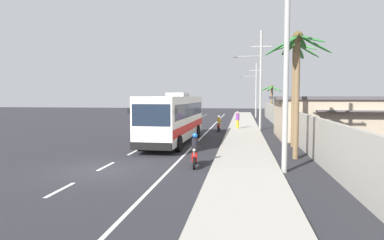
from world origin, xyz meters
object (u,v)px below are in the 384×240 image
Objects in this scene: utility_pole_nearest at (287,52)px; palm_second at (272,95)px; utility_pole_far at (256,88)px; utility_pole_mid at (260,78)px; palm_nearest at (297,68)px; roadside_building at (377,118)px; pedestrian_near_kerb at (238,119)px; palm_third at (295,74)px; motorcycle_beside_bus at (195,153)px; coach_bus_foreground at (174,117)px; motorcycle_trailing at (219,125)px.

utility_pole_nearest is 2.03× the size of palm_second.
utility_pole_mid is at bearing -91.01° from utility_pole_far.
palm_nearest reaches higher than roadside_building.
palm_third is at bearing 127.98° from pedestrian_near_kerb.
motorcycle_beside_bus is 0.23× the size of utility_pole_far.
utility_pole_nearest reaches higher than palm_nearest.
motorcycle_beside_bus is 6.40m from utility_pole_nearest.
utility_pole_nearest reaches higher than palm_second.
palm_nearest reaches higher than coach_bus_foreground.
pedestrian_near_kerb is (1.84, 18.38, 0.39)m from motorcycle_beside_bus.
palm_second is at bearing 80.94° from utility_pole_mid.
pedestrian_near_kerb is at bearing 65.99° from coach_bus_foreground.
motorcycle_beside_bus reaches higher than motorcycle_trailing.
utility_pole_mid is at bearing -152.87° from pedestrian_near_kerb.
roadside_building is at bearing 51.19° from palm_nearest.
palm_second is at bearing -87.70° from pedestrian_near_kerb.
utility_pole_nearest is 1.04× the size of utility_pole_mid.
utility_pole_mid reaches higher than coach_bus_foreground.
utility_pole_far reaches higher than palm_third.
pedestrian_near_kerb is at bearing 109.55° from palm_third.
utility_pole_far is 1.20× the size of palm_third.
utility_pole_far is at bearing 124.48° from palm_second.
pedestrian_near_kerb is 17.43m from palm_second.
utility_pole_nearest is at bearing -106.25° from palm_nearest.
utility_pole_mid is 1.45× the size of palm_nearest.
palm_third reaches higher than roadside_building.
utility_pole_far reaches higher than palm_second.
roadside_building is at bearing 35.36° from palm_third.
pedestrian_near_kerb is 0.24× the size of palm_third.
utility_pole_mid is at bearing 57.40° from coach_bus_foreground.
utility_pole_mid reaches higher than utility_pole_far.
palm_second is (2.24, -3.26, -1.02)m from utility_pole_far.
utility_pole_nearest is 35.83m from palm_second.
pedestrian_near_kerb is 0.25× the size of palm_nearest.
pedestrian_near_kerb is 12.38m from palm_third.
pedestrian_near_kerb reaches higher than motorcycle_beside_bus.
motorcycle_trailing is at bearing 110.63° from palm_nearest.
palm_nearest is (0.84, -35.47, 0.31)m from utility_pole_far.
palm_second is at bearing 70.36° from motorcycle_trailing.
utility_pole_far is (4.39, 38.20, 4.02)m from motorcycle_beside_bus.
utility_pole_nearest is (4.21, -0.77, 4.76)m from motorcycle_beside_bus.
coach_bus_foreground is 1.37× the size of utility_pole_far.
pedestrian_near_kerb is 4.83m from utility_pole_mid.
palm_second is 0.71× the size of palm_third.
palm_third is (0.55, 4.57, -0.05)m from palm_nearest.
roadside_building is (7.28, 5.17, -3.21)m from palm_third.
motorcycle_beside_bus is 35.68m from palm_second.
palm_nearest is at bearing -128.81° from roadside_building.
coach_bus_foreground is at bearing -108.34° from motorcycle_trailing.
utility_pole_far reaches higher than pedestrian_near_kerb.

